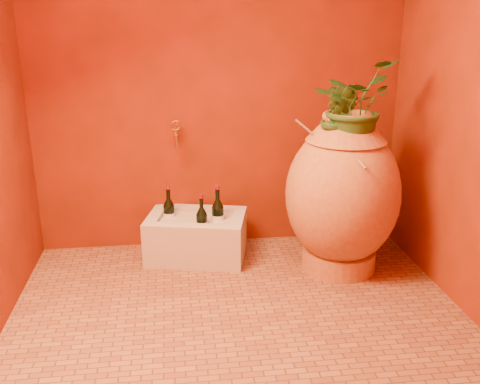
{
  "coord_description": "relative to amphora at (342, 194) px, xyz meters",
  "views": [
    {
      "loc": [
        -0.33,
        -2.59,
        1.58
      ],
      "look_at": [
        0.06,
        0.35,
        0.59
      ],
      "focal_mm": 40.0,
      "sensor_mm": 36.0,
      "label": 1
    }
  ],
  "objects": [
    {
      "name": "wall_tap",
      "position": [
        -1.02,
        0.45,
        0.32
      ],
      "size": [
        0.07,
        0.15,
        0.17
      ],
      "color": "#AA7E27",
      "rests_on": "wall_back"
    },
    {
      "name": "stone_basin",
      "position": [
        -0.91,
        0.29,
        -0.37
      ],
      "size": [
        0.72,
        0.58,
        0.3
      ],
      "rotation": [
        0.0,
        0.0,
        -0.23
      ],
      "color": "#BBB09B",
      "rests_on": "floor"
    },
    {
      "name": "amphora",
      "position": [
        0.0,
        0.0,
        0.0
      ],
      "size": [
        0.83,
        0.83,
        1.02
      ],
      "rotation": [
        0.0,
        0.0,
        -0.18
      ],
      "color": "#AF7631",
      "rests_on": "floor"
    },
    {
      "name": "wine_bottle_b",
      "position": [
        -0.76,
        0.27,
        -0.22
      ],
      "size": [
        0.08,
        0.08,
        0.34
      ],
      "color": "black",
      "rests_on": "stone_basin"
    },
    {
      "name": "plant_main",
      "position": [
        0.02,
        -0.02,
        0.56
      ],
      "size": [
        0.64,
        0.64,
        0.54
      ],
      "primitive_type": "imported",
      "rotation": [
        0.0,
        0.0,
        0.72
      ],
      "color": "#224D1B",
      "rests_on": "amphora"
    },
    {
      "name": "wine_bottle_a",
      "position": [
        -0.87,
        0.19,
        -0.23
      ],
      "size": [
        0.08,
        0.08,
        0.31
      ],
      "color": "black",
      "rests_on": "stone_basin"
    },
    {
      "name": "wall_right",
      "position": [
        0.53,
        -0.46,
        0.74
      ],
      "size": [
        0.02,
        2.0,
        2.5
      ],
      "primitive_type": "cube",
      "color": "#581C05",
      "rests_on": "ground"
    },
    {
      "name": "floor",
      "position": [
        -0.72,
        -0.46,
        -0.51
      ],
      "size": [
        2.5,
        2.5,
        0.0
      ],
      "primitive_type": "plane",
      "color": "brown",
      "rests_on": "ground"
    },
    {
      "name": "plant_side",
      "position": [
        -0.07,
        -0.06,
        0.49
      ],
      "size": [
        0.27,
        0.27,
        0.38
      ],
      "primitive_type": "imported",
      "rotation": [
        0.0,
        0.0,
        -0.71
      ],
      "color": "#224D1B",
      "rests_on": "amphora"
    },
    {
      "name": "wall_back",
      "position": [
        -0.72,
        0.54,
        0.74
      ],
      "size": [
        2.5,
        0.02,
        2.5
      ],
      "primitive_type": "cube",
      "color": "#581C05",
      "rests_on": "ground"
    },
    {
      "name": "wine_bottle_c",
      "position": [
        -1.08,
        0.38,
        -0.23
      ],
      "size": [
        0.08,
        0.08,
        0.32
      ],
      "color": "black",
      "rests_on": "stone_basin"
    }
  ]
}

